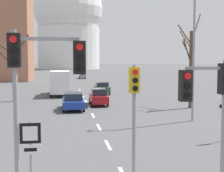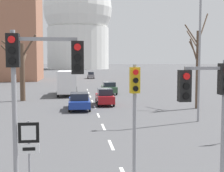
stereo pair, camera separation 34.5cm
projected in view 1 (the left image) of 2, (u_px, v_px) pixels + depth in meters
lane_stripe_2 at (108, 145)px, 16.39m from camera, size 0.16×2.00×0.01m
lane_stripe_3 at (99, 127)px, 20.83m from camera, size 0.16×2.00×0.01m
lane_stripe_4 at (93, 115)px, 25.27m from camera, size 0.16×2.00×0.01m
lane_stripe_5 at (89, 107)px, 29.70m from camera, size 0.16×2.00×0.01m
lane_stripe_6 at (86, 101)px, 34.14m from camera, size 0.16×2.00×0.01m
lane_stripe_7 at (83, 97)px, 38.57m from camera, size 0.16×2.00×0.01m
lane_stripe_8 at (81, 93)px, 43.01m from camera, size 0.16×2.00×0.01m
lane_stripe_9 at (80, 90)px, 47.44m from camera, size 0.16×2.00×0.01m
traffic_signal_near_left at (37, 75)px, 8.91m from camera, size 2.18×0.34×5.29m
traffic_signal_centre_tall at (134, 99)px, 11.59m from camera, size 0.36×0.34×4.28m
traffic_signal_near_right at (211, 96)px, 9.63m from camera, size 1.64×0.34×4.44m
route_sign_post at (31, 150)px, 9.03m from camera, size 0.60×0.08×2.68m
speed_limit_sign at (223, 111)px, 16.91m from camera, size 0.60×0.08×2.49m
street_lamp_right at (190, 40)px, 22.40m from camera, size 1.96×0.36×9.84m
sedan_near_left at (98, 97)px, 31.11m from camera, size 1.70×3.90×1.67m
sedan_near_right at (82, 75)px, 77.68m from camera, size 1.69×3.83×1.65m
sedan_mid_centre at (102, 88)px, 41.30m from camera, size 1.88×3.96×1.63m
sedan_far_left at (63, 77)px, 67.92m from camera, size 1.90×4.38×1.54m
sedan_far_right at (73, 101)px, 28.20m from camera, size 1.94×4.49×1.54m
delivery_truck at (60, 82)px, 39.87m from camera, size 2.44×7.20×3.14m
bare_tree_left_near at (14, 68)px, 33.87m from camera, size 3.77×3.39×7.26m
bare_tree_right_near at (190, 64)px, 29.06m from camera, size 2.56×3.92×8.96m
capitol_dome at (69, 22)px, 168.85m from camera, size 37.13×37.13×52.44m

